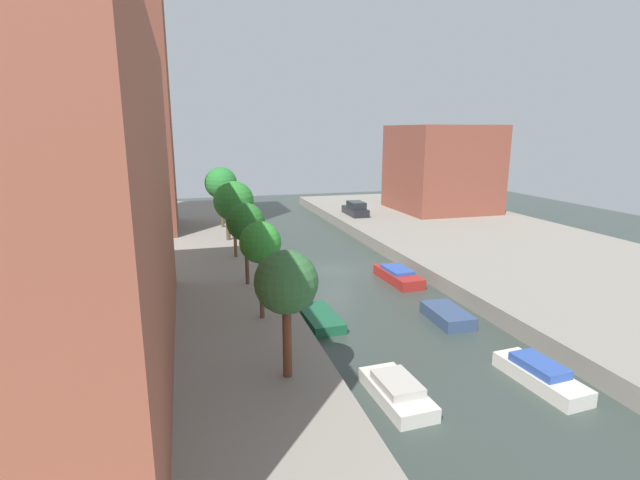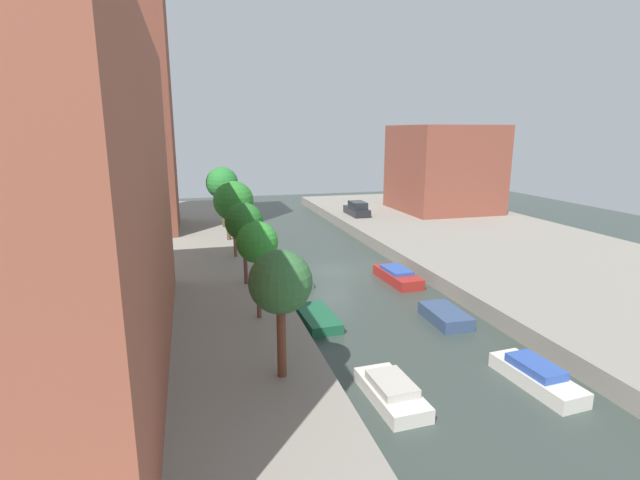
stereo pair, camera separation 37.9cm
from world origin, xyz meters
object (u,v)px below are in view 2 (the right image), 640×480
street_tree_2 (244,222)px  moored_boat_right_1 (445,316)px  street_tree_1 (257,243)px  parked_car (357,209)px  apartment_tower_far (110,89)px  street_tree_3 (233,201)px  street_tree_4 (228,206)px  moored_boat_left_1 (317,318)px  street_tree_0 (280,283)px  moored_boat_left_0 (391,392)px  moored_boat_left_2 (295,277)px  moored_boat_right_2 (397,276)px  low_block_right (443,168)px  street_tree_5 (222,183)px  moored_boat_right_0 (536,376)px

street_tree_2 → moored_boat_right_1: size_ratio=1.51×
street_tree_1 → parked_car: bearing=61.1°
apartment_tower_far → street_tree_2: size_ratio=5.08×
street_tree_3 → street_tree_4: bearing=90.0°
moored_boat_left_1 → street_tree_0: bearing=-115.2°
street_tree_2 → street_tree_4: 12.19m
street_tree_3 → moored_boat_left_0: (3.93, -19.01, -4.68)m
moored_boat_left_2 → street_tree_0: bearing=-104.2°
moored_boat_left_0 → moored_boat_right_1: moored_boat_left_0 is taller
street_tree_1 → parked_car: street_tree_1 is taller
apartment_tower_far → moored_boat_left_1: size_ratio=6.56×
apartment_tower_far → moored_boat_right_2: 29.36m
low_block_right → street_tree_5: bearing=-172.1°
low_block_right → street_tree_4: size_ratio=2.65×
moored_boat_left_0 → street_tree_0: bearing=163.6°
apartment_tower_far → street_tree_1: size_ratio=5.18×
street_tree_4 → moored_boat_left_0: street_tree_4 is taller
street_tree_1 → street_tree_3: 11.96m
parked_car → moored_boat_left_2: bearing=-121.1°
apartment_tower_far → low_block_right: 34.94m
street_tree_4 → street_tree_5: size_ratio=0.70×
apartment_tower_far → street_tree_4: (9.10, -6.53, -9.52)m
street_tree_0 → street_tree_3: street_tree_3 is taller
street_tree_1 → moored_boat_right_2: 12.73m
moored_boat_left_1 → moored_boat_right_2: bearing=37.4°
low_block_right → moored_boat_left_2: 28.83m
moored_boat_right_0 → moored_boat_left_0: bearing=175.1°
street_tree_1 → moored_boat_right_0: (9.94, -7.56, -4.34)m
street_tree_0 → street_tree_4: street_tree_0 is taller
moored_boat_left_1 → street_tree_1: bearing=-164.5°
street_tree_0 → moored_boat_left_2: bearing=75.8°
apartment_tower_far → street_tree_0: size_ratio=5.14×
low_block_right → moored_boat_right_2: 25.76m
moored_boat_left_1 → parked_car: bearing=66.0°
street_tree_2 → street_tree_5: street_tree_5 is taller
moored_boat_left_1 → street_tree_2: bearing=124.7°
street_tree_0 → street_tree_2: bearing=90.0°
street_tree_5 → moored_boat_left_1: bearing=-81.9°
street_tree_4 → moored_boat_left_2: size_ratio=1.06×
street_tree_5 → moored_boat_right_2: street_tree_5 is taller
street_tree_0 → street_tree_4: 23.53m
apartment_tower_far → street_tree_0: 32.60m
moored_boat_right_2 → moored_boat_right_1: bearing=-93.5°
low_block_right → moored_boat_left_2: bearing=-138.9°
low_block_right → moored_boat_right_0: bearing=-113.6°
moored_boat_left_1 → moored_boat_right_1: (6.59, -1.67, 0.07)m
street_tree_3 → moored_boat_left_1: (3.18, -11.08, -4.79)m
moored_boat_right_0 → moored_boat_right_1: (-0.17, 6.78, -0.08)m
apartment_tower_far → moored_boat_right_1: apartment_tower_far is taller
street_tree_0 → street_tree_2: 11.36m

